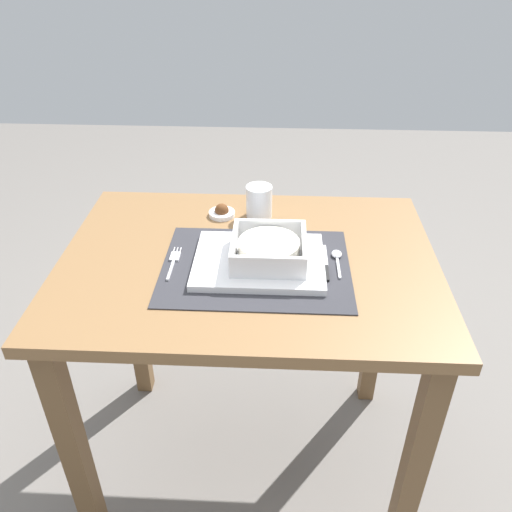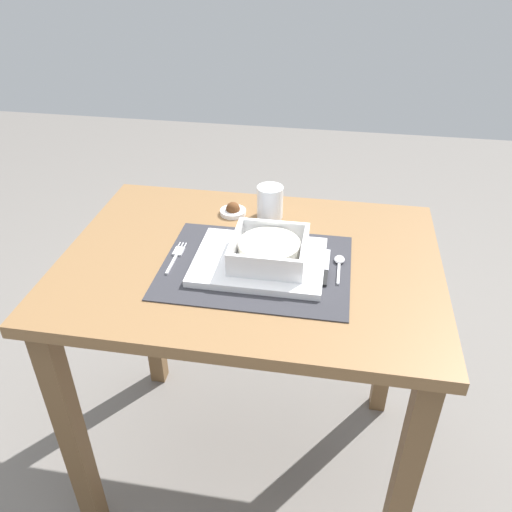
% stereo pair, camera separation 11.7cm
% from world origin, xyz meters
% --- Properties ---
extents(ground_plane, '(6.00, 6.00, 0.00)m').
position_xyz_m(ground_plane, '(0.00, 0.00, 0.00)').
color(ground_plane, slate).
extents(dining_table, '(0.88, 0.65, 0.75)m').
position_xyz_m(dining_table, '(0.00, 0.00, 0.63)').
color(dining_table, brown).
rests_on(dining_table, ground).
extents(placemat, '(0.43, 0.33, 0.00)m').
position_xyz_m(placemat, '(0.02, -0.04, 0.75)').
color(placemat, '#2D2D33').
rests_on(placemat, dining_table).
extents(serving_plate, '(0.29, 0.23, 0.02)m').
position_xyz_m(serving_plate, '(0.03, -0.03, 0.76)').
color(serving_plate, white).
rests_on(serving_plate, placemat).
extents(porridge_bowl, '(0.17, 0.17, 0.05)m').
position_xyz_m(porridge_bowl, '(0.05, -0.03, 0.80)').
color(porridge_bowl, white).
rests_on(porridge_bowl, serving_plate).
extents(fork, '(0.02, 0.13, 0.00)m').
position_xyz_m(fork, '(-0.17, -0.03, 0.76)').
color(fork, silver).
rests_on(fork, placemat).
extents(spoon, '(0.02, 0.11, 0.01)m').
position_xyz_m(spoon, '(0.21, 0.00, 0.76)').
color(spoon, silver).
rests_on(spoon, placemat).
extents(butter_knife, '(0.01, 0.14, 0.01)m').
position_xyz_m(butter_knife, '(0.18, -0.03, 0.76)').
color(butter_knife, black).
rests_on(butter_knife, placemat).
extents(bread_knife, '(0.01, 0.14, 0.01)m').
position_xyz_m(bread_knife, '(0.15, -0.06, 0.76)').
color(bread_knife, '#59331E').
rests_on(bread_knife, placemat).
extents(drinking_glass, '(0.07, 0.07, 0.09)m').
position_xyz_m(drinking_glass, '(0.02, 0.20, 0.79)').
color(drinking_glass, white).
rests_on(drinking_glass, dining_table).
extents(condiment_saucer, '(0.07, 0.07, 0.04)m').
position_xyz_m(condiment_saucer, '(-0.08, 0.20, 0.76)').
color(condiment_saucer, white).
rests_on(condiment_saucer, dining_table).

